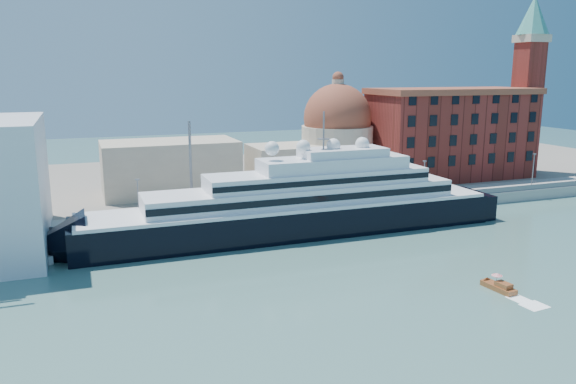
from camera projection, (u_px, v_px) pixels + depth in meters
name	position (u px, v px, depth m)	size (l,w,h in m)	color
ground	(369.00, 272.00, 83.73)	(400.00, 400.00, 0.00)	#3B6761
quay	(289.00, 212.00, 114.59)	(180.00, 10.00, 2.50)	gray
land	(236.00, 178.00, 152.17)	(260.00, 72.00, 2.00)	slate
quay_fence	(297.00, 208.00, 110.08)	(180.00, 0.10, 1.20)	slate
superyacht	(281.00, 211.00, 101.84)	(87.50, 12.13, 26.15)	black
service_barge	(12.00, 263.00, 85.40)	(12.26, 6.76, 2.62)	white
water_taxi	(499.00, 286.00, 76.73)	(2.24, 5.29, 2.44)	brown
warehouse	(451.00, 133.00, 146.30)	(43.00, 19.00, 23.25)	maroon
campanile	(529.00, 74.00, 151.40)	(8.40, 8.40, 47.00)	maroon
church	(279.00, 149.00, 136.47)	(66.00, 18.00, 25.50)	beige
lamp_posts	(230.00, 176.00, 106.85)	(120.80, 2.40, 18.00)	slate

